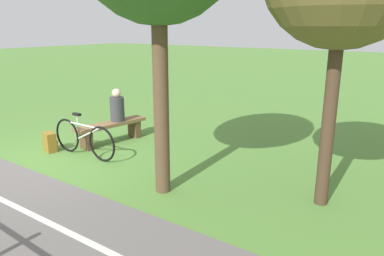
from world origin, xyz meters
The scene contains 5 objects.
ground_plane centered at (0.00, 0.00, 0.00)m, with size 80.00×80.00×0.00m, color #548438.
bench centered at (-1.61, 0.06, 0.34)m, with size 1.83×0.63×0.50m.
person_seated centered at (-1.80, 0.09, 0.83)m, with size 0.38×0.38×0.77m.
bicycle centered at (-0.62, 0.29, 0.39)m, with size 0.08×1.84×0.92m.
backpack centered at (-0.39, -0.58, 0.21)m, with size 0.30×0.37×0.43m.
Camera 1 is at (4.08, 6.43, 2.67)m, focal length 34.31 mm.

